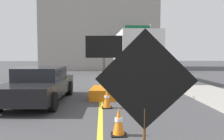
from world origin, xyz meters
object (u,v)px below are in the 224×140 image
Objects in this scene: arrow_board_trailer at (104,87)px; traffic_cone_mid_lane at (107,98)px; pickup_car at (40,84)px; traffic_cone_near_sign at (119,122)px; box_truck at (134,55)px; highway_guide_sign at (143,39)px; roadwork_sign at (145,83)px.

arrow_board_trailer is 1.94m from traffic_cone_mid_lane.
traffic_cone_near_sign is at bearing -54.36° from pickup_car.
pickup_car is (-4.82, -7.40, -1.13)m from box_truck.
pickup_car is 16.37m from highway_guide_sign.
arrow_board_trailer is at bearing -108.53° from box_truck.
highway_guide_sign is at bearing 80.19° from roadwork_sign.
pickup_car is 6.86× the size of traffic_cone_mid_lane.
arrow_board_trailer reaches higher than roadwork_sign.
box_truck is (1.63, 13.14, 0.36)m from roadwork_sign.
pickup_car is (-3.19, 5.75, -0.77)m from roadwork_sign.
traffic_cone_mid_lane is (-0.22, 2.80, 0.03)m from traffic_cone_near_sign.
roadwork_sign reaches higher than pickup_car.
traffic_cone_near_sign is 0.93× the size of traffic_cone_mid_lane.
box_truck reaches higher than arrow_board_trailer.
arrow_board_trailer is 4.09× the size of traffic_cone_near_sign.
traffic_cone_mid_lane is at bearing -104.03° from box_truck.
roadwork_sign reaches higher than traffic_cone_near_sign.
pickup_car reaches higher than traffic_cone_near_sign.
box_truck is (2.24, 6.69, 1.35)m from arrow_board_trailer.
arrow_board_trailer is at bearing 95.37° from roadwork_sign.
roadwork_sign is at bearing -97.08° from box_truck.
box_truck is 1.51× the size of highway_guide_sign.
box_truck is 1.54× the size of pickup_car.
arrow_board_trailer reaches higher than pickup_car.
arrow_board_trailer is at bearing 93.72° from traffic_cone_near_sign.
pickup_car is 2.96m from traffic_cone_mid_lane.
arrow_board_trailer is 0.54× the size of highway_guide_sign.
roadwork_sign is 0.48× the size of pickup_car.
arrow_board_trailer is at bearing 92.54° from traffic_cone_mid_lane.
arrow_board_trailer is 14.86m from highway_guide_sign.
arrow_board_trailer is 0.55× the size of pickup_car.
roadwork_sign is at bearing -60.98° from pickup_car.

